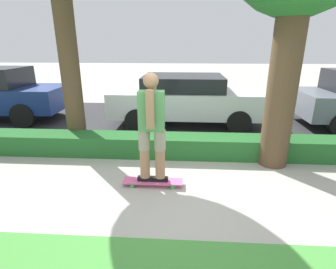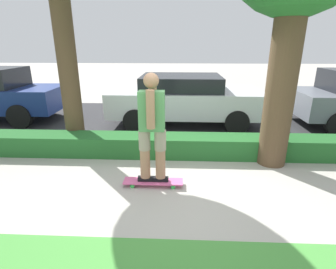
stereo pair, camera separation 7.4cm
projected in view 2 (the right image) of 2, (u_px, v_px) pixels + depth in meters
The scene contains 6 objects.
ground_plane at pixel (176, 195), 4.14m from camera, with size 60.00×60.00×0.00m, color #ADA89E.
street_asphalt at pixel (178, 121), 8.11m from camera, with size 18.59×5.00×0.01m.
hedge_row at pixel (177, 146), 5.58m from camera, with size 18.59×0.60×0.43m.
skateboard at pixel (153, 182), 4.41m from camera, with size 1.00×0.24×0.09m.
skater_person at pixel (152, 127), 4.09m from camera, with size 0.51×0.46×1.78m.
parked_car_middle at pixel (184, 98), 7.72m from camera, with size 4.37×2.08×1.42m.
Camera 2 is at (0.03, -3.60, 2.27)m, focal length 28.00 mm.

